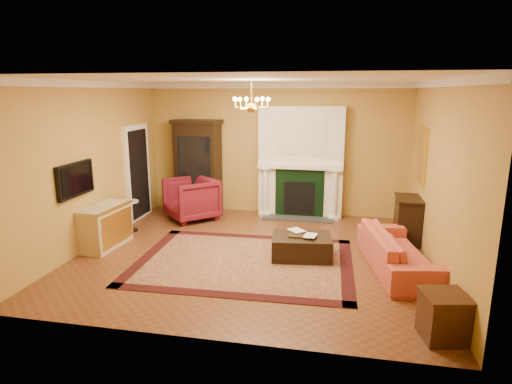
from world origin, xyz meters
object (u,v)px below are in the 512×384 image
(coral_sofa, at_px, (398,245))
(console_table, at_px, (407,221))
(commode, at_px, (105,226))
(end_table, at_px, (443,318))
(pedestal_table, at_px, (130,214))
(wingback_armchair, at_px, (191,197))
(china_cabinet, at_px, (198,168))
(leather_ottoman, at_px, (302,246))

(coral_sofa, bearing_deg, console_table, -23.81)
(commode, distance_m, end_table, 5.81)
(pedestal_table, distance_m, console_table, 5.50)
(wingback_armchair, height_order, console_table, wingback_armchair)
(commode, distance_m, console_table, 5.68)
(wingback_armchair, xyz_separation_m, pedestal_table, (-0.94, -1.06, -0.14))
(pedestal_table, height_order, end_table, pedestal_table)
(china_cabinet, distance_m, end_table, 6.57)
(end_table, bearing_deg, pedestal_table, 151.44)
(commode, xyz_separation_m, leather_ottoman, (3.61, 0.16, -0.19))
(console_table, bearing_deg, coral_sofa, -102.01)
(wingback_armchair, distance_m, coral_sofa, 4.67)
(commode, relative_size, leather_ottoman, 1.04)
(end_table, bearing_deg, coral_sofa, 97.88)
(coral_sofa, distance_m, console_table, 1.44)
(coral_sofa, distance_m, leather_ottoman, 1.59)
(china_cabinet, distance_m, pedestal_table, 2.06)
(pedestal_table, distance_m, leather_ottoman, 3.67)
(end_table, height_order, console_table, console_table)
(china_cabinet, height_order, coral_sofa, china_cabinet)
(china_cabinet, xyz_separation_m, console_table, (4.60, -1.30, -0.62))
(console_table, relative_size, leather_ottoman, 0.83)
(china_cabinet, relative_size, pedestal_table, 3.25)
(coral_sofa, height_order, end_table, coral_sofa)
(wingback_armchair, height_order, end_table, wingback_armchair)
(china_cabinet, height_order, pedestal_table, china_cabinet)
(end_table, xyz_separation_m, leather_ottoman, (-1.84, 2.18, -0.06))
(end_table, distance_m, console_table, 3.39)
(commode, relative_size, coral_sofa, 0.49)
(wingback_armchair, height_order, leather_ottoman, wingback_armchair)
(pedestal_table, bearing_deg, end_table, -28.56)
(commode, bearing_deg, wingback_armchair, 68.17)
(commode, bearing_deg, pedestal_table, 92.45)
(china_cabinet, relative_size, console_table, 2.48)
(china_cabinet, xyz_separation_m, leather_ottoman, (2.70, -2.50, -0.84))
(console_table, bearing_deg, end_table, -89.63)
(china_cabinet, xyz_separation_m, coral_sofa, (4.26, -2.70, -0.62))
(console_table, distance_m, leather_ottoman, 2.26)
(coral_sofa, xyz_separation_m, leather_ottoman, (-1.56, 0.20, -0.21))
(china_cabinet, distance_m, console_table, 4.82)
(china_cabinet, bearing_deg, wingback_armchair, -77.96)
(pedestal_table, relative_size, leather_ottoman, 0.64)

